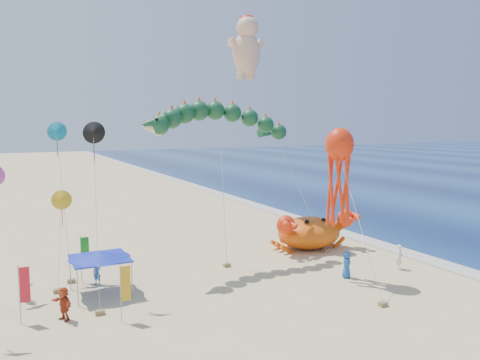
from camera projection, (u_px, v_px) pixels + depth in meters
name	position (u px, v px, depth m)	size (l,w,h in m)	color
ground	(278.00, 272.00, 33.09)	(320.00, 320.00, 0.00)	#D1B784
foam_strip	(402.00, 251.00, 38.54)	(320.00, 320.00, 0.00)	silver
crab_inflatable	(310.00, 231.00, 39.39)	(7.48, 4.73, 3.28)	#D8540B
dragon_kite	(218.00, 125.00, 34.20)	(12.45, 4.62, 11.72)	#103D21
cherub_kite	(247.00, 46.00, 40.89)	(5.19, 8.37, 19.89)	#F0B392
octopus_kite	(339.00, 169.00, 31.05)	(2.03, 6.29, 10.22)	red
canopy_blue	(100.00, 255.00, 28.72)	(3.71, 3.71, 2.71)	gray
feather_flags	(44.00, 278.00, 25.80)	(9.75, 7.53, 3.20)	gray
beachgoers	(173.00, 281.00, 28.54)	(25.23, 7.35, 1.84)	blue
small_kites	(41.00, 182.00, 27.76)	(7.60, 12.31, 10.64)	#FD1C51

